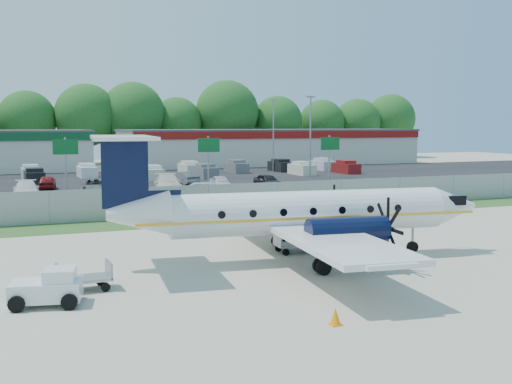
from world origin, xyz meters
name	(u,v)px	position (x,y,z in m)	size (l,w,h in m)	color
ground	(307,255)	(0.00, 0.00, 0.00)	(170.00, 170.00, 0.00)	#B9B29C
grass_verge	(219,219)	(0.00, 12.00, 0.01)	(170.00, 4.00, 0.02)	#2D561E
access_road	(187,206)	(0.00, 19.00, 0.01)	(170.00, 8.00, 0.02)	black
parking_lot	(128,182)	(0.00, 40.00, 0.01)	(170.00, 32.00, 0.02)	black
perimeter_fence	(209,200)	(0.00, 14.00, 1.00)	(120.00, 0.06, 1.99)	gray
building_east	(271,147)	(26.00, 61.98, 2.63)	(44.40, 12.40, 5.24)	silver
sign_left	(66,156)	(-8.00, 22.91, 3.61)	(1.80, 0.26, 5.00)	gray
sign_mid	(209,154)	(3.00, 22.91, 3.61)	(1.80, 0.26, 5.00)	gray
sign_right	(330,151)	(14.00, 22.91, 3.61)	(1.80, 0.26, 5.00)	gray
light_pole_ne	(310,131)	(20.00, 38.00, 5.23)	(0.90, 0.35, 9.09)	gray
light_pole_se	(273,130)	(20.00, 48.00, 5.23)	(0.90, 0.35, 9.09)	gray
tree_line	(83,164)	(0.00, 74.00, 0.00)	(112.00, 6.00, 14.00)	#1A5218
aircraft	(301,212)	(-0.76, -0.84, 2.11)	(17.82, 17.52, 5.46)	silver
pushback_tug	(49,288)	(-11.58, -4.03, 0.58)	(2.49, 2.04, 1.21)	silver
baggage_cart_near	(84,278)	(-10.26, -2.55, 0.46)	(1.89, 1.18, 0.98)	gray
baggage_cart_far	(295,244)	(-0.32, 0.59, 0.44)	(1.87, 1.21, 0.94)	gray
cone_nose	(344,237)	(3.12, 2.00, 0.26)	(0.39, 0.39, 0.55)	orange
cone_port_wing	(335,317)	(-3.97, -9.52, 0.24)	(0.36, 0.36, 0.52)	orange
cone_starboard_wing	(277,218)	(2.99, 9.77, 0.23)	(0.34, 0.34, 0.48)	orange
road_car_mid	(198,202)	(1.52, 21.27, 0.00)	(1.92, 4.78, 1.63)	silver
road_car_east	(457,196)	(22.79, 16.93, 0.00)	(1.76, 4.39, 1.49)	maroon
parked_car_a	(26,199)	(-10.52, 28.64, 0.00)	(1.97, 4.84, 1.40)	silver
parked_car_b	(97,196)	(-5.02, 28.31, 0.00)	(2.48, 5.39, 1.50)	#595B5E
parked_car_c	(168,192)	(1.25, 29.08, 0.00)	(2.20, 5.41, 1.57)	beige
parked_car_d	(220,190)	(6.21, 29.19, 0.00)	(1.55, 3.85, 1.31)	silver
parked_car_e	(268,188)	(10.99, 29.34, 0.00)	(1.53, 3.79, 1.29)	black
parked_car_f	(47,190)	(-8.35, 35.48, 0.00)	(1.55, 3.86, 1.32)	maroon
parked_car_g	(185,184)	(4.70, 35.55, 0.00)	(1.38, 3.97, 1.31)	#595B5E
far_parking_rows	(119,179)	(0.00, 45.00, 0.00)	(56.00, 10.00, 1.60)	gray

